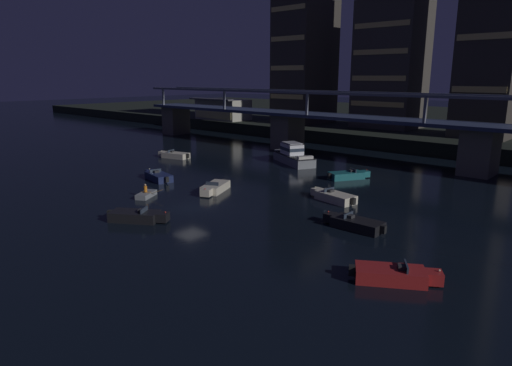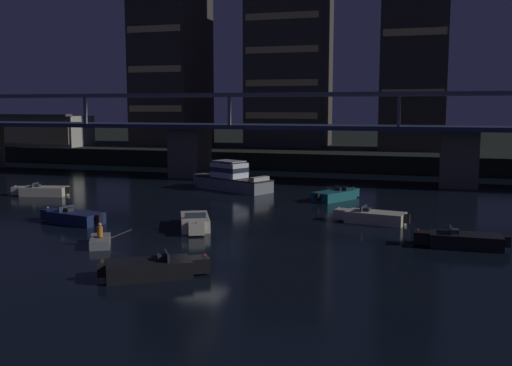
% 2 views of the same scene
% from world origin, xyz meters
% --- Properties ---
extents(ground_plane, '(400.00, 400.00, 0.00)m').
position_xyz_m(ground_plane, '(0.00, 0.00, 0.00)').
color(ground_plane, black).
extents(far_riverbank, '(240.00, 80.00, 2.20)m').
position_xyz_m(far_riverbank, '(0.00, 80.24, 1.10)').
color(far_riverbank, black).
rests_on(far_riverbank, ground).
extents(river_bridge, '(93.29, 6.40, 9.38)m').
position_xyz_m(river_bridge, '(-0.00, 32.23, 4.28)').
color(river_bridge, '#605B51').
rests_on(river_bridge, ground).
extents(tower_west_low, '(8.74, 11.73, 27.92)m').
position_xyz_m(tower_west_low, '(-25.45, 51.31, 16.01)').
color(tower_west_low, '#38332D').
rests_on(tower_west_low, far_riverbank).
extents(tower_west_tall, '(11.18, 9.43, 23.11)m').
position_xyz_m(tower_west_tall, '(-8.35, 54.52, 13.60)').
color(tower_west_tall, '#423D38').
rests_on(tower_west_tall, far_riverbank).
extents(tower_central, '(8.26, 9.33, 37.85)m').
position_xyz_m(tower_central, '(9.32, 51.61, 20.97)').
color(tower_central, '#38332D').
rests_on(tower_central, far_riverbank).
extents(waterfront_pavilion, '(12.40, 7.40, 4.70)m').
position_xyz_m(waterfront_pavilion, '(-42.34, 44.15, 4.44)').
color(waterfront_pavilion, '#B2AD9E').
rests_on(waterfront_pavilion, far_riverbank).
extents(cabin_cruiser_near_left, '(9.08, 6.04, 2.79)m').
position_xyz_m(cabin_cruiser_near_left, '(-6.40, 23.16, 1.05)').
color(cabin_cruiser_near_left, gray).
rests_on(cabin_cruiser_near_left, ground).
extents(speedboat_near_center, '(3.61, 4.86, 1.16)m').
position_xyz_m(speedboat_near_center, '(4.24, 19.86, 0.41)').
color(speedboat_near_center, '#196066').
rests_on(speedboat_near_center, ground).
extents(speedboat_near_right, '(5.22, 2.56, 1.16)m').
position_xyz_m(speedboat_near_right, '(-11.42, 4.67, 0.41)').
color(speedboat_near_right, '#19234C').
rests_on(speedboat_near_right, ground).
extents(speedboat_mid_left, '(5.19, 1.82, 1.16)m').
position_xyz_m(speedboat_mid_left, '(13.78, 5.02, 0.41)').
color(speedboat_mid_left, black).
rests_on(speedboat_mid_left, ground).
extents(speedboat_mid_center, '(5.23, 2.46, 1.16)m').
position_xyz_m(speedboat_mid_center, '(8.21, 10.68, 0.41)').
color(speedboat_mid_center, beige).
rests_on(speedboat_mid_center, ground).
extents(speedboat_mid_right, '(3.30, 4.99, 1.16)m').
position_xyz_m(speedboat_mid_right, '(-2.73, 5.47, 0.41)').
color(speedboat_mid_right, beige).
rests_on(speedboat_mid_right, ground).
extents(speedboat_far_left, '(4.82, 3.74, 1.16)m').
position_xyz_m(speedboat_far_left, '(20.15, -1.54, 0.41)').
color(speedboat_far_left, maroon).
rests_on(speedboat_far_left, ground).
extents(speedboat_far_center, '(4.80, 3.79, 1.16)m').
position_xyz_m(speedboat_far_center, '(-0.33, -5.28, 0.41)').
color(speedboat_far_center, black).
rests_on(speedboat_far_center, ground).
extents(speedboat_far_right, '(5.20, 2.67, 1.16)m').
position_xyz_m(speedboat_far_right, '(-21.43, 14.69, 0.41)').
color(speedboat_far_right, beige).
rests_on(speedboat_far_right, ground).
extents(dinghy_with_paddler, '(2.71, 2.80, 1.36)m').
position_xyz_m(dinghy_with_paddler, '(-6.11, -0.51, 0.28)').
color(dinghy_with_paddler, gray).
rests_on(dinghy_with_paddler, ground).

